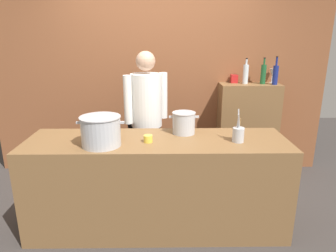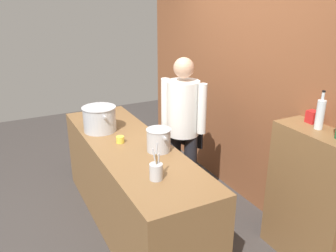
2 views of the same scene
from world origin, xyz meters
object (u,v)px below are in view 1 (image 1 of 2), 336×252
utensil_crock (238,134)px  wine_bottle_clear (246,74)px  wine_bottle_cobalt (275,74)px  stockpot_large (101,131)px  stockpot_small (184,123)px  chef (146,115)px  spice_tin_red (234,79)px  butter_jar (148,139)px  wine_glass_wide (272,73)px  wine_bottle_green (263,74)px

utensil_crock → wine_bottle_clear: bearing=73.9°
utensil_crock → wine_bottle_cobalt: size_ratio=0.86×
stockpot_large → utensil_crock: bearing=3.8°
wine_bottle_cobalt → wine_bottle_clear: size_ratio=1.09×
stockpot_small → chef: bearing=129.3°
wine_bottle_clear → utensil_crock: bearing=-106.1°
utensil_crock → spice_tin_red: size_ratio=2.86×
chef → utensil_crock: 1.12m
chef → butter_jar: 0.73m
utensil_crock → wine_glass_wide: bearing=61.4°
chef → stockpot_large: (-0.35, -0.80, 0.07)m
stockpot_large → wine_bottle_green: bearing=36.7°
chef → wine_bottle_cobalt: (1.58, 0.47, 0.39)m
wine_bottle_clear → wine_bottle_cobalt: bearing=-13.5°
wine_bottle_clear → chef: bearing=-155.6°
wine_bottle_green → stockpot_small: bearing=-136.4°
stockpot_large → utensil_crock: size_ratio=1.37×
wine_bottle_green → spice_tin_red: size_ratio=3.14×
spice_tin_red → wine_glass_wide: bearing=-0.3°
butter_jar → wine_bottle_green: 1.93m
butter_jar → wine_bottle_green: size_ratio=0.24×
chef → wine_bottle_green: bearing=169.2°
chef → wine_bottle_cobalt: size_ratio=4.79×
utensil_crock → wine_bottle_cobalt: bearing=59.0°
butter_jar → wine_glass_wide: size_ratio=0.44×
wine_bottle_cobalt → wine_bottle_green: (-0.13, 0.06, 0.00)m
chef → wine_glass_wide: bearing=170.4°
stockpot_small → wine_bottle_clear: 1.38m
wine_bottle_clear → spice_tin_red: size_ratio=3.05×
chef → wine_bottle_clear: 1.41m
stockpot_large → butter_jar: bearing=10.8°
wine_glass_wide → stockpot_small: bearing=-137.7°
spice_tin_red → wine_bottle_clear: bearing=-28.4°
chef → stockpot_small: chef is taller
wine_bottle_clear → stockpot_small: bearing=-129.2°
wine_bottle_cobalt → wine_glass_wide: 0.15m
stockpot_large → stockpot_small: stockpot_large is taller
stockpot_large → chef: bearing=66.7°
stockpot_small → utensil_crock: 0.54m
wine_bottle_cobalt → wine_bottle_green: bearing=155.9°
chef → stockpot_small: (0.39, -0.47, 0.04)m
stockpot_large → utensil_crock: 1.21m
wine_bottle_cobalt → wine_bottle_clear: wine_bottle_cobalt is taller
stockpot_small → wine_glass_wide: 1.67m
butter_jar → wine_bottle_green: bearing=42.1°
utensil_crock → wine_bottle_green: bearing=64.9°
chef → stockpot_large: size_ratio=4.06×
wine_bottle_cobalt → chef: bearing=-163.3°
wine_bottle_clear → wine_bottle_green: wine_bottle_green is taller
wine_bottle_cobalt → wine_bottle_clear: 0.36m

